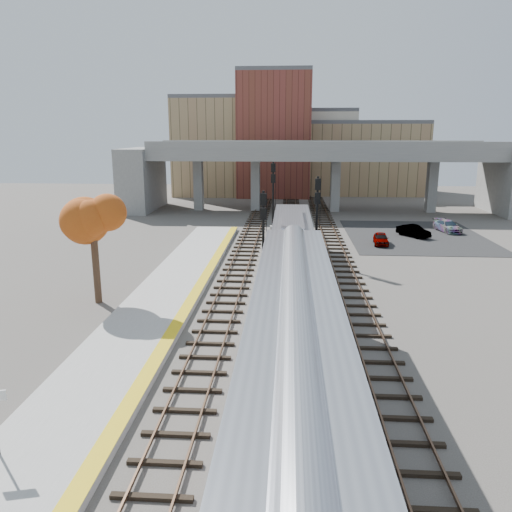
% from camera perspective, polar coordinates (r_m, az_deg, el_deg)
% --- Properties ---
extents(ground, '(160.00, 160.00, 0.00)m').
position_cam_1_polar(ground, '(26.59, 1.99, -9.49)').
color(ground, '#47423D').
rests_on(ground, ground).
extents(platform, '(4.50, 60.00, 0.35)m').
position_cam_1_polar(platform, '(27.68, -13.35, -8.51)').
color(platform, '#9E9E99').
rests_on(platform, ground).
extents(yellow_strip, '(0.70, 60.00, 0.01)m').
position_cam_1_polar(yellow_strip, '(27.13, -9.50, -8.38)').
color(yellow_strip, yellow).
rests_on(yellow_strip, platform).
extents(tracks, '(10.70, 95.00, 0.25)m').
position_cam_1_polar(tracks, '(38.36, 4.00, -1.99)').
color(tracks, black).
rests_on(tracks, ground).
extents(overpass, '(54.00, 12.00, 9.50)m').
position_cam_1_polar(overpass, '(69.69, 7.39, 9.88)').
color(overpass, slate).
rests_on(overpass, ground).
extents(buildings_far, '(43.00, 21.00, 20.60)m').
position_cam_1_polar(buildings_far, '(91.01, 4.27, 12.17)').
color(buildings_far, '#8F7953').
rests_on(buildings_far, ground).
extents(parking_lot, '(14.00, 18.00, 0.04)m').
position_cam_1_polar(parking_lot, '(55.07, 17.72, 2.20)').
color(parking_lot, black).
rests_on(parking_lot, ground).
extents(locomotive, '(3.02, 19.05, 4.10)m').
position_cam_1_polar(locomotive, '(38.61, 4.16, 1.48)').
color(locomotive, '#A8AAB2').
rests_on(locomotive, ground).
extents(coach, '(3.03, 25.00, 5.00)m').
position_cam_1_polar(coach, '(16.98, 4.47, -13.31)').
color(coach, '#A8AAB2').
rests_on(coach, ground).
extents(signal_mast_near, '(0.60, 0.64, 6.60)m').
position_cam_1_polar(signal_mast_near, '(35.77, 0.83, 2.01)').
color(signal_mast_near, '#9E9E99').
rests_on(signal_mast_near, ground).
extents(signal_mast_mid, '(0.60, 0.64, 7.15)m').
position_cam_1_polar(signal_mast_mid, '(41.31, 6.95, 4.06)').
color(signal_mast_mid, '#9E9E99').
rests_on(signal_mast_mid, ground).
extents(signal_mast_far, '(0.60, 0.64, 7.46)m').
position_cam_1_polar(signal_mast_far, '(56.09, 1.96, 6.95)').
color(signal_mast_far, '#9E9E99').
rests_on(signal_mast_far, ground).
extents(tree, '(3.60, 3.60, 7.28)m').
position_cam_1_polar(tree, '(32.34, -18.21, 4.03)').
color(tree, '#382619').
rests_on(tree, ground).
extents(car_a, '(1.67, 3.48, 1.15)m').
position_cam_1_polar(car_a, '(49.69, 14.08, 1.94)').
color(car_a, '#99999E').
rests_on(car_a, parking_lot).
extents(car_b, '(3.19, 3.82, 1.23)m').
position_cam_1_polar(car_b, '(54.32, 17.55, 2.75)').
color(car_b, '#99999E').
rests_on(car_b, parking_lot).
extents(car_c, '(2.54, 4.50, 1.23)m').
position_cam_1_polar(car_c, '(58.44, 21.06, 3.21)').
color(car_c, '#99999E').
rests_on(car_c, parking_lot).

